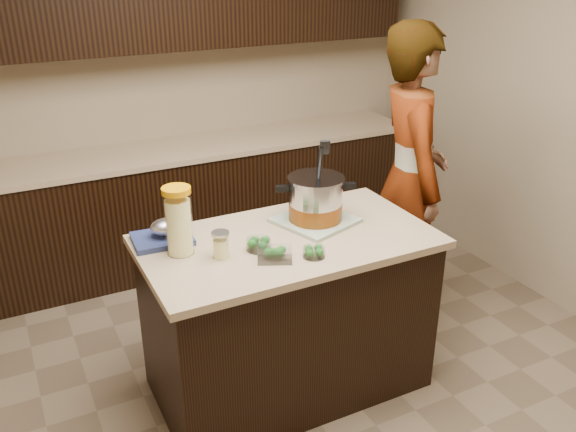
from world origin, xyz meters
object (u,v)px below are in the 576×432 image
(stock_pot, at_px, (316,201))
(lemonade_pitcher, at_px, (179,223))
(person, at_px, (409,180))
(island, at_px, (288,314))

(stock_pot, relative_size, lemonade_pitcher, 1.28)
(stock_pot, bearing_deg, person, 35.02)
(lemonade_pitcher, xyz_separation_m, person, (1.51, 0.22, -0.12))
(stock_pot, height_order, person, person)
(island, bearing_deg, lemonade_pitcher, 170.54)
(person, bearing_deg, stock_pot, 125.63)
(island, xyz_separation_m, lemonade_pitcher, (-0.53, 0.09, 0.60))
(stock_pot, distance_m, person, 0.80)
(lemonade_pitcher, bearing_deg, island, -9.46)
(stock_pot, xyz_separation_m, lemonade_pitcher, (-0.74, -0.02, 0.03))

